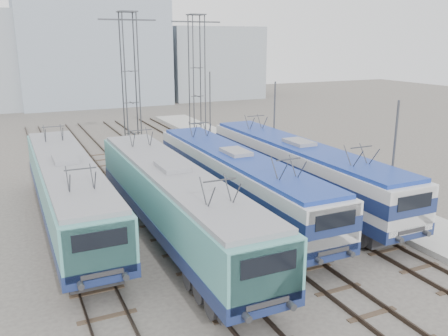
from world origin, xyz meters
TOP-DOWN VIEW (x-y plane):
  - ground at (0.00, 0.00)m, footprint 160.00×160.00m
  - platform at (10.20, 8.00)m, footprint 4.00×70.00m
  - locomotive_far_left at (-6.75, 9.40)m, footprint 2.91×18.39m
  - locomotive_center_left at (-2.25, 5.24)m, footprint 2.98×18.82m
  - locomotive_center_right at (2.25, 7.34)m, footprint 2.86×18.11m
  - locomotive_far_right at (6.75, 7.73)m, footprint 2.92×18.49m
  - catenary_tower_west at (0.00, 22.00)m, footprint 4.50×1.20m
  - catenary_tower_east at (6.50, 24.00)m, footprint 4.50×1.20m
  - mast_front at (8.60, 2.00)m, footprint 0.12×0.12m
  - mast_mid at (8.60, 14.00)m, footprint 0.12×0.12m
  - mast_rear at (8.60, 26.00)m, footprint 0.12×0.12m
  - building_center at (4.00, 62.00)m, footprint 22.00×14.00m
  - building_east at (24.00, 62.00)m, footprint 16.00×12.00m

SIDE VIEW (x-z plane):
  - ground at x=0.00m, z-range 0.00..0.00m
  - platform at x=10.20m, z-range 0.00..0.30m
  - locomotive_far_left at x=-6.75m, z-range 0.56..4.02m
  - locomotive_center_right at x=2.25m, z-range 0.61..4.01m
  - locomotive_center_left at x=-2.25m, z-range 0.57..4.11m
  - locomotive_far_right at x=6.75m, z-range 0.62..4.09m
  - mast_front at x=8.60m, z-range 0.00..7.00m
  - mast_mid at x=8.60m, z-range 0.00..7.00m
  - mast_rear at x=8.60m, z-range 0.00..7.00m
  - building_east at x=24.00m, z-range 0.00..12.00m
  - catenary_tower_west at x=0.00m, z-range 0.64..12.64m
  - catenary_tower_east at x=6.50m, z-range 0.64..12.64m
  - building_center at x=4.00m, z-range 0.00..18.00m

